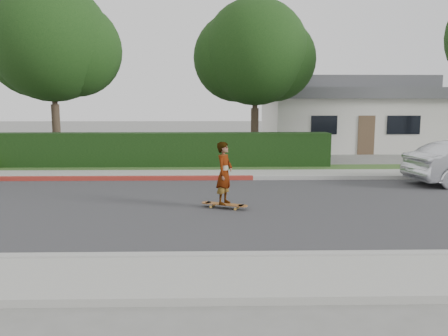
# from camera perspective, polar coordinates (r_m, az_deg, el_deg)

# --- Properties ---
(ground) EXTENTS (120.00, 120.00, 0.00)m
(ground) POSITION_cam_1_polar(r_m,az_deg,el_deg) (11.66, 0.63, -5.05)
(ground) COLOR slate
(ground) RESTS_ON ground
(road) EXTENTS (60.00, 8.00, 0.01)m
(road) POSITION_cam_1_polar(r_m,az_deg,el_deg) (11.66, 0.63, -5.03)
(road) COLOR #2D2D30
(road) RESTS_ON ground
(curb_near) EXTENTS (60.00, 0.20, 0.15)m
(curb_near) POSITION_cam_1_polar(r_m,az_deg,el_deg) (7.71, 1.63, -11.56)
(curb_near) COLOR #9E9E99
(curb_near) RESTS_ON ground
(sidewalk_near) EXTENTS (60.00, 1.60, 0.12)m
(sidewalk_near) POSITION_cam_1_polar(r_m,az_deg,el_deg) (6.88, 2.02, -14.23)
(sidewalk_near) COLOR gray
(sidewalk_near) RESTS_ON ground
(curb_far) EXTENTS (60.00, 0.20, 0.15)m
(curb_far) POSITION_cam_1_polar(r_m,az_deg,el_deg) (15.67, 0.14, -1.31)
(curb_far) COLOR #9E9E99
(curb_far) RESTS_ON ground
(curb_red_section) EXTENTS (12.00, 0.21, 0.15)m
(curb_red_section) POSITION_cam_1_polar(r_m,az_deg,el_deg) (16.33, -17.69, -1.31)
(curb_red_section) COLOR maroon
(curb_red_section) RESTS_ON ground
(sidewalk_far) EXTENTS (60.00, 1.60, 0.12)m
(sidewalk_far) POSITION_cam_1_polar(r_m,az_deg,el_deg) (16.56, 0.06, -0.84)
(sidewalk_far) COLOR gray
(sidewalk_far) RESTS_ON ground
(planting_strip) EXTENTS (60.00, 1.60, 0.10)m
(planting_strip) POSITION_cam_1_polar(r_m,az_deg,el_deg) (18.14, -0.05, -0.07)
(planting_strip) COLOR #2D4C1E
(planting_strip) RESTS_ON ground
(hedge) EXTENTS (15.00, 1.00, 1.50)m
(hedge) POSITION_cam_1_polar(r_m,az_deg,el_deg) (18.83, -9.26, 2.27)
(hedge) COLOR black
(hedge) RESTS_ON ground
(tree_left) EXTENTS (5.99, 5.21, 8.00)m
(tree_left) POSITION_cam_1_polar(r_m,az_deg,el_deg) (21.42, -21.44, 14.65)
(tree_left) COLOR #33261C
(tree_left) RESTS_ON ground
(tree_center) EXTENTS (5.66, 4.84, 7.44)m
(tree_center) POSITION_cam_1_polar(r_m,az_deg,el_deg) (20.73, 4.04, 14.41)
(tree_center) COLOR #33261C
(tree_center) RESTS_ON ground
(house) EXTENTS (10.60, 8.60, 4.30)m
(house) POSITION_cam_1_polar(r_m,az_deg,el_deg) (28.60, 15.90, 6.80)
(house) COLOR beige
(house) RESTS_ON ground
(skateboard) EXTENTS (1.27, 0.72, 0.12)m
(skateboard) POSITION_cam_1_polar(r_m,az_deg,el_deg) (11.40, 0.05, -4.79)
(skateboard) COLOR gold
(skateboard) RESTS_ON ground
(skateboarder) EXTENTS (0.60, 0.70, 1.62)m
(skateboarder) POSITION_cam_1_polar(r_m,az_deg,el_deg) (11.24, 0.06, -0.68)
(skateboarder) COLOR white
(skateboarder) RESTS_ON skateboard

